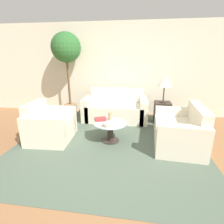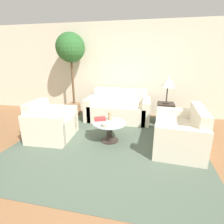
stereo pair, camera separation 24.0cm
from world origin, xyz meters
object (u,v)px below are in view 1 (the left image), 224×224
vase (110,116)px  bowl (108,125)px  potted_plant (66,53)px  sofa_main (116,109)px  armchair (49,126)px  coffee_table (110,129)px  book_stack (100,119)px  loveseat (181,132)px  table_lamp (165,82)px

vase → bowl: vase is taller
potted_plant → vase: (1.40, -1.33, -1.27)m
sofa_main → armchair: sofa_main is taller
coffee_table → book_stack: size_ratio=2.49×
potted_plant → book_stack: size_ratio=8.55×
loveseat → bowl: 1.43m
vase → table_lamp: bearing=42.8°
sofa_main → vase: bearing=-88.4°
coffee_table → loveseat: bearing=1.3°
vase → bowl: 0.36m
sofa_main → coffee_table: (0.06, -1.37, -0.02)m
sofa_main → armchair: size_ratio=1.75×
sofa_main → table_lamp: (1.24, -0.10, 0.80)m
bowl → potted_plant: bearing=129.9°
loveseat → potted_plant: bearing=-113.7°
potted_plant → bowl: size_ratio=11.82×
loveseat → vase: loveseat is taller
loveseat → table_lamp: table_lamp is taller
loveseat → book_stack: loveseat is taller
vase → book_stack: bearing=-163.1°
sofa_main → coffee_table: sofa_main is taller
vase → book_stack: vase is taller
bowl → sofa_main: bearing=91.6°
armchair → table_lamp: table_lamp is taller
sofa_main → bowl: 1.58m
potted_plant → bowl: (1.41, -1.69, -1.32)m
sofa_main → loveseat: (1.45, -1.34, 0.00)m
armchair → table_lamp: 2.93m
table_lamp → book_stack: table_lamp is taller
sofa_main → vase: (0.03, -1.21, 0.21)m
bowl → book_stack: 0.37m
sofa_main → armchair: 1.91m
bowl → book_stack: bearing=125.4°
loveseat → book_stack: size_ratio=4.93×
loveseat → table_lamp: (-0.21, 1.24, 0.80)m
table_lamp → book_stack: bearing=-140.1°
armchair → book_stack: armchair is taller
sofa_main → book_stack: 1.29m
sofa_main → armchair: (-1.23, -1.46, 0.00)m
loveseat → coffee_table: 1.39m
armchair → bowl: bearing=-98.0°
potted_plant → vase: 2.31m
sofa_main → armchair: bearing=-130.1°
loveseat → bowl: loveseat is taller
potted_plant → book_stack: 2.26m
potted_plant → book_stack: bearing=-49.2°
coffee_table → book_stack: bearing=156.5°
coffee_table → potted_plant: potted_plant is taller
sofa_main → book_stack: bearing=-97.5°
table_lamp → book_stack: (-1.40, -1.18, -0.65)m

